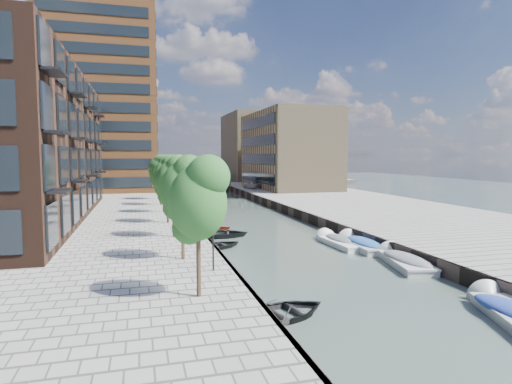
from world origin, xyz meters
name	(u,v)px	position (x,y,z in m)	size (l,w,h in m)	color
water	(227,210)	(0.00, 40.00, 0.00)	(300.00, 300.00, 0.00)	#38473F
quay_right	(340,202)	(16.00, 40.00, 0.50)	(20.00, 140.00, 1.00)	gray
quay_wall_left	(180,207)	(-6.10, 40.00, 0.50)	(0.25, 140.00, 1.00)	#332823
quay_wall_right	(272,204)	(6.10, 40.00, 0.50)	(0.25, 140.00, 1.00)	#332823
far_closure	(183,180)	(0.00, 100.00, 0.50)	(80.00, 40.00, 1.00)	gray
apartment_block	(38,145)	(-20.00, 30.00, 8.00)	(8.00, 38.00, 14.00)	black
tower	(101,103)	(-17.00, 65.00, 16.00)	(18.00, 18.00, 30.00)	brown
tan_block_near	(288,150)	(16.00, 62.00, 8.00)	(12.00, 25.00, 14.00)	#8B7555
tan_block_far	(252,147)	(16.00, 88.00, 9.00)	(12.00, 20.00, 16.00)	#8B7555
bridge	(196,183)	(0.00, 72.00, 1.39)	(13.00, 6.00, 1.30)	gray
tree_0	(198,197)	(-8.50, 4.00, 5.31)	(2.50, 2.50, 5.95)	#382619
tree_1	(182,186)	(-8.50, 11.00, 5.31)	(2.50, 2.50, 5.95)	#382619
tree_2	(173,179)	(-8.50, 18.00, 5.31)	(2.50, 2.50, 5.95)	#382619
tree_3	(167,175)	(-8.50, 25.00, 5.31)	(2.50, 2.50, 5.95)	#382619
tree_4	(163,172)	(-8.50, 32.00, 5.31)	(2.50, 2.50, 5.95)	#382619
tree_5	(160,170)	(-8.50, 39.00, 5.31)	(2.50, 2.50, 5.95)	#382619
tree_6	(158,168)	(-8.50, 46.00, 5.31)	(2.50, 2.50, 5.95)	#382619
lamp_0	(213,223)	(-7.20, 8.00, 3.51)	(0.24, 0.24, 4.12)	black
lamp_1	(183,195)	(-7.20, 24.00, 3.51)	(0.24, 0.24, 4.12)	black
lamp_2	(171,184)	(-7.20, 40.00, 3.51)	(0.24, 0.24, 4.12)	black
sloop_0	(282,318)	(-4.97, 3.15, 0.00)	(3.18, 4.45, 0.92)	black
sloop_1	(216,248)	(-5.40, 17.73, 0.00)	(2.99, 4.19, 0.87)	black
sloop_2	(209,231)	(-4.75, 25.16, 0.00)	(2.95, 4.14, 0.86)	#9B2E10
sloop_3	(192,215)	(-5.06, 36.11, 0.00)	(3.12, 4.37, 0.91)	silver
sloop_4	(218,237)	(-4.43, 22.08, 0.00)	(3.67, 5.15, 1.07)	black
motorboat_0	(511,313)	(4.65, 0.49, 0.22)	(3.58, 5.78, 1.82)	#B7B7B5
motorboat_1	(403,261)	(5.52, 9.67, 0.23)	(3.16, 5.99, 1.90)	silver
motorboat_2	(338,244)	(4.18, 16.38, 0.10)	(1.99, 5.11, 1.68)	white
motorboat_3	(361,244)	(5.43, 15.06, 0.23)	(2.29, 5.72, 1.87)	#BCBCBA
motorboat_4	(336,241)	(4.33, 17.08, 0.19)	(1.84, 4.86, 1.60)	silver
car	(252,185)	(8.66, 60.34, 1.74)	(1.75, 4.35, 1.48)	#B4B7B9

